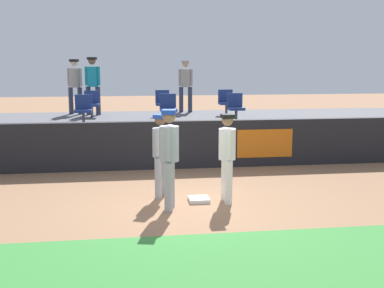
{
  "coord_description": "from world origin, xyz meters",
  "views": [
    {
      "loc": [
        -1.17,
        -9.17,
        2.79
      ],
      "look_at": [
        0.28,
        1.19,
        1.0
      ],
      "focal_mm": 45.83,
      "sensor_mm": 36.0,
      "label": 1
    }
  ],
  "objects": [
    {
      "name": "seat_front_left",
      "position": [
        -2.28,
        4.77,
        1.48
      ],
      "size": [
        0.47,
        0.44,
        0.84
      ],
      "color": "#4C4C51",
      "rests_on": "bleacher_platform"
    },
    {
      "name": "field_wall",
      "position": [
        0.01,
        3.33,
        0.62
      ],
      "size": [
        18.0,
        0.26,
        1.25
      ],
      "color": "black",
      "rests_on": "ground_plane"
    },
    {
      "name": "spectator_casual",
      "position": [
        0.98,
        7.79,
        2.03
      ],
      "size": [
        0.48,
        0.42,
        1.77
      ],
      "rotation": [
        0.0,
        0.0,
        2.86
      ],
      "color": "#33384C",
      "rests_on": "bleacher_platform"
    },
    {
      "name": "ground_plane",
      "position": [
        0.0,
        0.0,
        0.0
      ],
      "size": [
        60.0,
        60.0,
        0.0
      ],
      "primitive_type": "plane",
      "color": "#936B4C"
    },
    {
      "name": "spectator_capped",
      "position": [
        -2.76,
        7.63,
        2.06
      ],
      "size": [
        0.49,
        0.43,
        1.82
      ],
      "rotation": [
        0.0,
        0.0,
        2.84
      ],
      "color": "#33384C",
      "rests_on": "bleacher_platform"
    },
    {
      "name": "seat_front_right",
      "position": [
        2.07,
        4.77,
        1.48
      ],
      "size": [
        0.44,
        0.44,
        0.84
      ],
      "color": "#4C4C51",
      "rests_on": "bleacher_platform"
    },
    {
      "name": "seat_back_center",
      "position": [
        0.08,
        6.57,
        1.48
      ],
      "size": [
        0.45,
        0.44,
        0.84
      ],
      "color": "#4C4C51",
      "rests_on": "bleacher_platform"
    },
    {
      "name": "player_fielder_home",
      "position": [
        0.83,
        0.11,
        1.02
      ],
      "size": [
        0.35,
        0.56,
        1.76
      ],
      "rotation": [
        0.0,
        0.0,
        -1.53
      ],
      "color": "white",
      "rests_on": "ground_plane"
    },
    {
      "name": "seat_back_right",
      "position": [
        2.17,
        6.57,
        1.48
      ],
      "size": [
        0.47,
        0.44,
        0.84
      ],
      "color": "#4C4C51",
      "rests_on": "bleacher_platform"
    },
    {
      "name": "seat_front_center",
      "position": [
        0.1,
        4.77,
        1.48
      ],
      "size": [
        0.47,
        0.44,
        0.84
      ],
      "color": "#4C4C51",
      "rests_on": "bleacher_platform"
    },
    {
      "name": "first_base",
      "position": [
        0.28,
        0.19,
        0.04
      ],
      "size": [
        0.4,
        0.4,
        0.08
      ],
      "primitive_type": "cube",
      "color": "white",
      "rests_on": "ground_plane"
    },
    {
      "name": "player_coach_visitor",
      "position": [
        -0.34,
        -0.22,
        1.1
      ],
      "size": [
        0.43,
        0.52,
        1.9
      ],
      "rotation": [
        0.0,
        0.0,
        -1.78
      ],
      "color": "#9EA3AD",
      "rests_on": "ground_plane"
    },
    {
      "name": "bleacher_platform",
      "position": [
        0.0,
        5.9,
        0.5
      ],
      "size": [
        18.0,
        4.8,
        1.01
      ],
      "primitive_type": "cube",
      "color": "#59595E",
      "rests_on": "ground_plane"
    },
    {
      "name": "player_runner_visitor",
      "position": [
        -0.44,
        0.68,
        0.99
      ],
      "size": [
        0.43,
        0.44,
        1.71
      ],
      "rotation": [
        0.0,
        0.0,
        -1.99
      ],
      "color": "#9EA3AD",
      "rests_on": "ground_plane"
    },
    {
      "name": "spectator_hooded",
      "position": [
        -2.16,
        7.35,
        2.1
      ],
      "size": [
        0.51,
        0.46,
        1.89
      ],
      "rotation": [
        0.0,
        0.0,
        2.81
      ],
      "color": "#33384C",
      "rests_on": "bleacher_platform"
    },
    {
      "name": "seat_back_left",
      "position": [
        -2.16,
        6.57,
        1.48
      ],
      "size": [
        0.47,
        0.44,
        0.84
      ],
      "color": "#4C4C51",
      "rests_on": "bleacher_platform"
    },
    {
      "name": "grass_foreground_strip",
      "position": [
        0.0,
        -3.06,
        0.0
      ],
      "size": [
        18.0,
        2.8,
        0.01
      ],
      "primitive_type": "cube",
      "color": "#388438",
      "rests_on": "ground_plane"
    }
  ]
}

